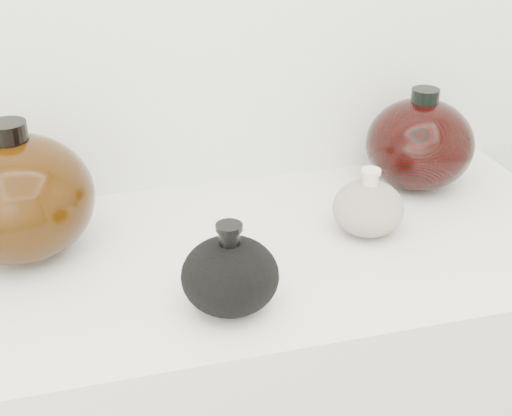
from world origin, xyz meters
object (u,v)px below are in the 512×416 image
object	(u,v)px
black_gourd_vase	(230,275)
left_round_pot	(19,197)
cream_gourd_vase	(368,207)
right_round_pot	(420,144)

from	to	relation	value
black_gourd_vase	left_round_pot	xyz separation A→B (m)	(-0.27, 0.22, 0.04)
black_gourd_vase	cream_gourd_vase	distance (m)	0.30
cream_gourd_vase	right_round_pot	xyz separation A→B (m)	(0.16, 0.14, 0.04)
black_gourd_vase	cream_gourd_vase	bearing A→B (deg)	28.94
left_round_pot	black_gourd_vase	bearing A→B (deg)	-39.20
black_gourd_vase	left_round_pot	world-z (taller)	left_round_pot
left_round_pot	right_round_pot	world-z (taller)	left_round_pot
black_gourd_vase	right_round_pot	bearing A→B (deg)	34.22
cream_gourd_vase	black_gourd_vase	bearing A→B (deg)	-151.06
black_gourd_vase	cream_gourd_vase	xyz separation A→B (m)	(0.26, 0.14, -0.01)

